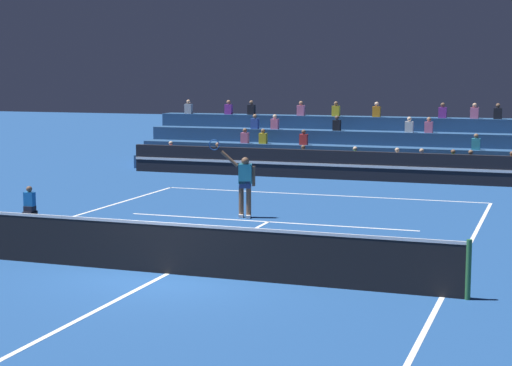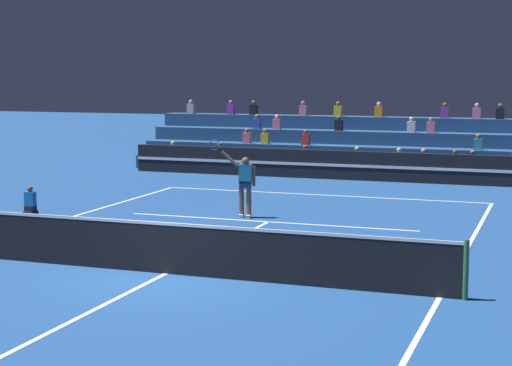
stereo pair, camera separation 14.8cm
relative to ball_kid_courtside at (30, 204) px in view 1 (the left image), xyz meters
The scene contains 8 objects.
ground_plane 8.55m from the ball_kid_courtside, 37.43° to the right, with size 120.00×120.00×0.00m, color navy.
court_lines 8.55m from the ball_kid_courtside, 37.43° to the right, with size 11.10×23.90×0.01m.
tennis_net 8.54m from the ball_kid_courtside, 37.43° to the right, with size 12.00×0.10×1.10m.
sponsor_banner_wall 12.91m from the ball_kid_courtside, 58.31° to the left, with size 18.00×0.26×1.10m.
bleacher_stand 15.71m from the ball_kid_courtside, 64.36° to the left, with size 19.17×3.80×2.83m.
ball_kid_courtside is the anchor object (origin of this frame).
tennis_player 6.18m from the ball_kid_courtside, 15.92° to the left, with size 1.35×0.40×2.27m.
tennis_ball 3.06m from the ball_kid_courtside, 21.55° to the right, with size 0.07×0.07×0.07m, color #C6DB33.
Camera 1 is at (7.33, -15.42, 4.07)m, focal length 60.00 mm.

